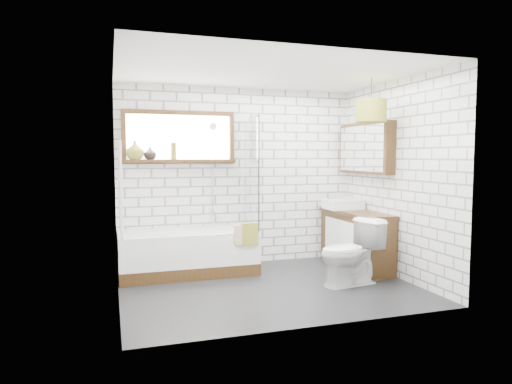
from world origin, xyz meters
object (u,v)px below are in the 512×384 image
object	(u,v)px
toilet	(350,252)
basin	(343,204)
vanity	(356,239)
pendant	(371,111)
bathtub	(188,252)

from	to	relation	value
toilet	basin	bearing A→B (deg)	146.44
vanity	pendant	distance (m)	1.81
pendant	basin	bearing A→B (deg)	83.00
bathtub	basin	world-z (taller)	basin
vanity	bathtub	bearing A→B (deg)	171.51
basin	toilet	world-z (taller)	basin
vanity	toilet	distance (m)	0.92
bathtub	basin	distance (m)	2.30
basin	toilet	size ratio (longest dim) A/B	0.61
bathtub	toilet	size ratio (longest dim) A/B	2.23
basin	bathtub	bearing A→B (deg)	178.48
basin	pendant	world-z (taller)	pendant
bathtub	pendant	distance (m)	2.94
toilet	vanity	bearing A→B (deg)	135.91
bathtub	pendant	xyz separation A→B (m)	(2.12, -0.93, 1.82)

